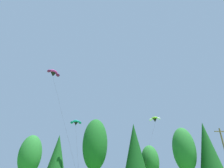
# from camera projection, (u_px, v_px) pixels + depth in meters

# --- Properties ---
(treeline_tree_d) EXTENTS (4.58, 4.58, 10.28)m
(treeline_tree_d) POSITION_uv_depth(u_px,v_px,m) (30.00, 155.00, 38.26)
(treeline_tree_d) COLOR #472D19
(treeline_tree_d) RESTS_ON ground_plane
(treeline_tree_e) EXTENTS (4.04, 4.04, 11.09)m
(treeline_tree_e) POSITION_uv_depth(u_px,v_px,m) (57.00, 153.00, 41.96)
(treeline_tree_e) COLOR #472D19
(treeline_tree_e) RESTS_ON ground_plane
(treeline_tree_f) EXTENTS (5.87, 5.87, 15.07)m
(treeline_tree_f) POSITION_uv_depth(u_px,v_px,m) (95.00, 144.00, 43.71)
(treeline_tree_f) COLOR #472D19
(treeline_tree_f) RESTS_ON ground_plane
(treeline_tree_g) EXTENTS (4.62, 4.62, 13.73)m
(treeline_tree_g) POSITION_uv_depth(u_px,v_px,m) (134.00, 146.00, 42.60)
(treeline_tree_g) COLOR #472D19
(treeline_tree_g) RESTS_ON ground_plane
(treeline_tree_h) EXTENTS (4.26, 4.26, 9.12)m
(treeline_tree_h) POSITION_uv_depth(u_px,v_px,m) (150.00, 161.00, 44.08)
(treeline_tree_h) COLOR #472D19
(treeline_tree_h) RESTS_ON ground_plane
(treeline_tree_i) EXTENTS (5.39, 5.39, 13.28)m
(treeline_tree_i) POSITION_uv_depth(u_px,v_px,m) (184.00, 150.00, 44.54)
(treeline_tree_i) COLOR #472D19
(treeline_tree_i) RESTS_ON ground_plane
(treeline_tree_j) EXTENTS (4.77, 4.77, 14.41)m
(treeline_tree_j) POSITION_uv_depth(u_px,v_px,m) (207.00, 145.00, 43.98)
(treeline_tree_j) COLOR #472D19
(treeline_tree_j) RESTS_ON ground_plane
(parafoil_kite_high_magenta) EXTENTS (9.21, 11.16, 21.42)m
(parafoil_kite_high_magenta) POSITION_uv_depth(u_px,v_px,m) (53.00, 73.00, 39.80)
(parafoil_kite_high_magenta) COLOR #D12893
(parafoil_kite_mid_lime_white) EXTENTS (9.20, 16.79, 13.48)m
(parafoil_kite_mid_lime_white) POSITION_uv_depth(u_px,v_px,m) (155.00, 119.00, 43.90)
(parafoil_kite_mid_lime_white) COLOR #93D633
(parafoil_kite_far_teal) EXTENTS (4.36, 17.73, 12.56)m
(parafoil_kite_far_teal) POSITION_uv_depth(u_px,v_px,m) (76.00, 123.00, 42.97)
(parafoil_kite_far_teal) COLOR teal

